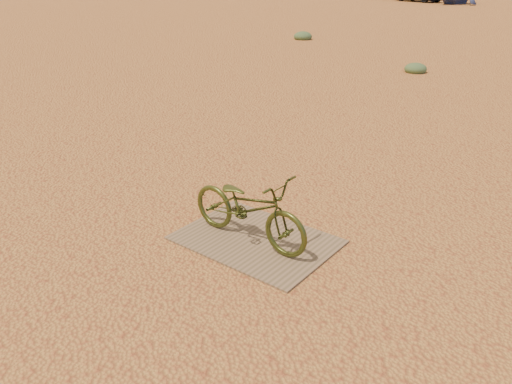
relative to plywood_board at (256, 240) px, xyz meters
The scene contains 5 objects.
ground 0.60m from the plywood_board, 116.56° to the left, with size 120.00×120.00×0.00m, color #BB8B45.
plywood_board is the anchor object (origin of this frame).
bicycle 0.42m from the plywood_board, 123.54° to the right, with size 0.53×1.52×0.80m, color #38431A.
kale_a 10.65m from the plywood_board, 102.51° to the left, with size 0.63×0.63×0.35m, color #4F6F4A.
kale_c 16.81m from the plywood_board, 121.23° to the left, with size 0.76×0.76×0.42m, color #4F6F4A.
Camera 1 is at (3.22, -4.33, 2.77)m, focal length 35.00 mm.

